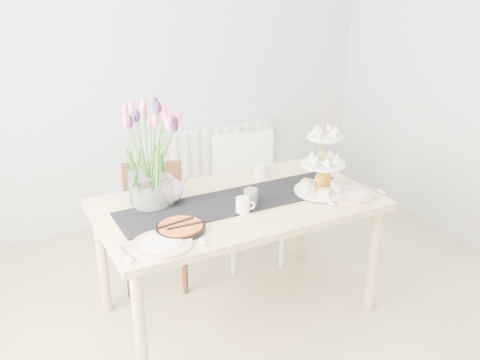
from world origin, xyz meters
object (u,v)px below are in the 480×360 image
cake_stand (323,171)px  tart_tin (181,228)px  chair_brown (155,215)px  mug_white (243,205)px  radiator (211,160)px  tulip_vase (147,139)px  plate_right (349,193)px  chair_white (247,188)px  mug_orange (323,181)px  mug_grey (251,197)px  teapot (170,190)px  cream_jug (261,171)px  dining_table (238,213)px  plate_left (162,244)px

cake_stand → tart_tin: (-0.93, -0.06, -0.12)m
chair_brown → mug_white: bearing=-52.7°
tart_tin → cake_stand: bearing=4.0°
radiator → cake_stand: cake_stand is taller
tulip_vase → cake_stand: bearing=-17.1°
plate_right → radiator: bearing=93.8°
chair_brown → chair_white: (0.71, -0.01, 0.07)m
mug_orange → tart_tin: bearing=128.6°
tart_tin → mug_white: 0.38m
mug_orange → plate_right: size_ratio=0.34×
chair_brown → mug_grey: mug_grey is taller
tart_tin → mug_orange: 0.98m
tulip_vase → mug_grey: (0.50, -0.25, -0.35)m
teapot → cream_jug: bearing=-8.9°
cake_stand → mug_grey: bearing=174.0°
radiator → mug_orange: (0.03, -1.58, 0.35)m
chair_brown → teapot: bearing=-76.9°
mug_grey → radiator: bearing=46.0°
chair_brown → tulip_vase: bearing=-89.7°
mug_grey → mug_white: bearing=-168.8°
dining_table → plate_right: (0.63, -0.23, 0.08)m
radiator → chair_brown: bearing=-133.2°
cream_jug → tart_tin: 0.86m
radiator → chair_white: size_ratio=1.32×
teapot → tulip_vase: bearing=156.4°
tulip_vase → mug_grey: tulip_vase is taller
dining_table → teapot: (-0.36, 0.16, 0.16)m
mug_orange → mug_white: bearing=129.0°
tulip_vase → cream_jug: tulip_vase is taller
mug_orange → teapot: bearing=107.3°
cake_stand → teapot: 0.90m
teapot → tart_tin: 0.36m
chair_white → mug_grey: 0.83m
chair_brown → mug_grey: bearing=-44.9°
cream_jug → mug_white: mug_white is taller
chair_white → mug_white: size_ratio=10.22×
chair_brown → mug_white: mug_white is taller
teapot → cream_jug: (0.66, 0.11, -0.04)m
radiator → mug_orange: mug_orange is taller
tulip_vase → mug_white: 0.63m
cream_jug → mug_grey: (-0.26, -0.34, 0.00)m
mug_grey → plate_left: size_ratio=0.32×
teapot → mug_orange: bearing=-32.3°
radiator → mug_white: bearing=-108.9°
chair_white → plate_right: size_ratio=3.04×
cake_stand → tart_tin: 0.94m
teapot → mug_orange: teapot is taller
radiator → mug_white: size_ratio=13.50×
dining_table → mug_grey: 0.15m
mug_grey → plate_left: (-0.61, -0.22, -0.04)m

